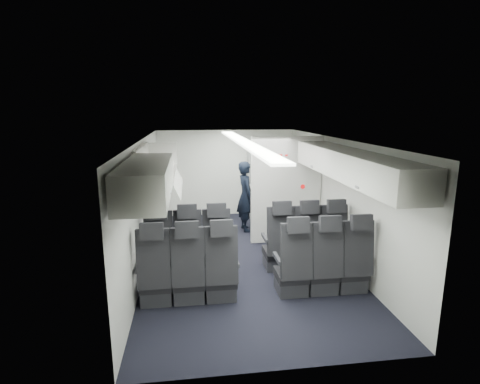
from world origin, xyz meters
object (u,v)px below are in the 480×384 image
object	(u,v)px
seat_row_mid	(257,271)
carry_on_bag	(156,165)
galley_unit	(265,179)
seat_row_front	(248,248)
boarding_door	(155,192)
flight_attendant	(246,196)

from	to	relation	value
seat_row_mid	carry_on_bag	size ratio (longest dim) A/B	7.68
galley_unit	carry_on_bag	world-z (taller)	carry_on_bag
galley_unit	carry_on_bag	bearing A→B (deg)	-125.66
seat_row_front	galley_unit	size ratio (longest dim) A/B	1.75
seat_row_front	boarding_door	world-z (taller)	boarding_door
carry_on_bag	seat_row_front	bearing A→B (deg)	-10.89
seat_row_mid	boarding_door	xyz separation A→B (m)	(-1.64, 2.99, 0.55)
seat_row_front	seat_row_mid	distance (m)	0.90
seat_row_mid	boarding_door	distance (m)	3.45
galley_unit	flight_attendant	distance (m)	1.28
seat_row_front	galley_unit	distance (m)	3.43
seat_row_mid	carry_on_bag	bearing A→B (deg)	148.95
flight_attendant	boarding_door	bearing A→B (deg)	85.10
seat_row_mid	boarding_door	world-z (taller)	boarding_door
flight_attendant	carry_on_bag	xyz separation A→B (m)	(-1.71, -2.22, 1.04)
flight_attendant	carry_on_bag	bearing A→B (deg)	134.90
seat_row_front	galley_unit	world-z (taller)	galley_unit
galley_unit	boarding_door	world-z (taller)	galley_unit
galley_unit	boarding_door	distance (m)	2.84
galley_unit	boarding_door	bearing A→B (deg)	-155.72
seat_row_front	carry_on_bag	xyz separation A→B (m)	(-1.42, -0.05, 1.41)
boarding_door	seat_row_mid	bearing A→B (deg)	-61.23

